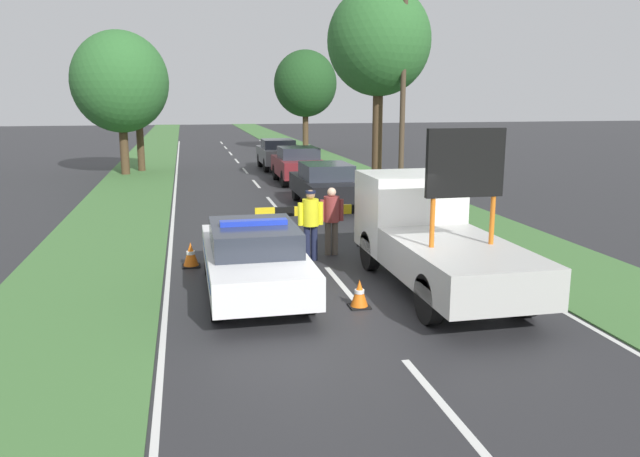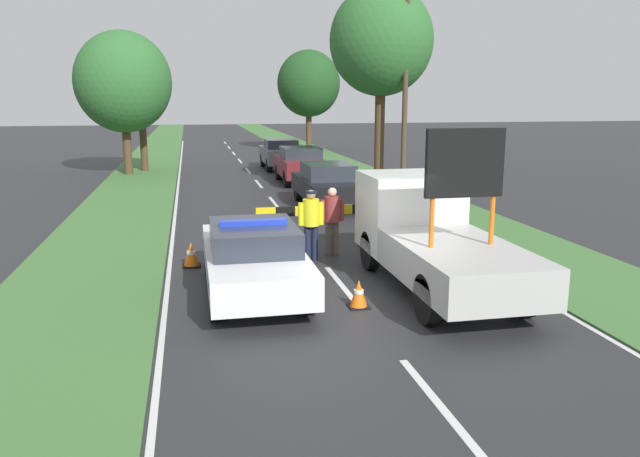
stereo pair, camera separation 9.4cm
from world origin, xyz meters
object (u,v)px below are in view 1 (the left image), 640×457
object	(u,v)px
utility_pole	(403,78)
roadside_tree_mid_right	(379,42)
traffic_cone_centre_front	(191,255)
queued_car_wagon_maroon	(298,164)
roadside_tree_near_right	(305,84)
road_barrier	(313,213)
roadside_tree_mid_left	(120,82)
roadside_tree_near_left	(137,93)
queued_car_suv_grey	(278,153)
queued_car_sedan_black	(325,184)
pedestrian_civilian	(332,216)
police_officer	(311,219)
traffic_cone_near_police	(359,294)
police_car	(254,257)
work_truck	(431,234)

from	to	relation	value
utility_pole	roadside_tree_mid_right	bearing A→B (deg)	108.05
traffic_cone_centre_front	roadside_tree_mid_right	world-z (taller)	roadside_tree_mid_right
queued_car_wagon_maroon	roadside_tree_near_right	size ratio (longest dim) A/B	0.59
roadside_tree_near_right	road_barrier	bearing A→B (deg)	-100.49
roadside_tree_mid_left	roadside_tree_near_left	bearing A→B (deg)	63.29
queued_car_suv_grey	road_barrier	bearing A→B (deg)	84.48
queued_car_sedan_black	queued_car_suv_grey	xyz separation A→B (m)	(0.05, 11.99, 0.05)
pedestrian_civilian	traffic_cone_centre_front	bearing A→B (deg)	-167.51
police_officer	traffic_cone_near_police	distance (m)	3.62
traffic_cone_near_police	queued_car_sedan_black	bearing A→B (deg)	80.62
police_car	road_barrier	xyz separation A→B (m)	(1.89, 3.33, 0.20)
road_barrier	roadside_tree_near_right	xyz separation A→B (m)	(5.45, 29.43, 3.83)
work_truck	traffic_cone_near_police	bearing A→B (deg)	35.31
pedestrian_civilian	queued_car_sedan_black	distance (m)	7.08
traffic_cone_centre_front	work_truck	bearing A→B (deg)	-26.37
traffic_cone_near_police	queued_car_suv_grey	world-z (taller)	queued_car_suv_grey
traffic_cone_centre_front	queued_car_suv_grey	xyz separation A→B (m)	(4.87, 19.32, 0.56)
traffic_cone_centre_front	queued_car_wagon_maroon	size ratio (longest dim) A/B	0.14
queued_car_suv_grey	traffic_cone_near_police	bearing A→B (deg)	85.38
queued_car_wagon_maroon	road_barrier	bearing A→B (deg)	81.63
work_truck	queued_car_suv_grey	bearing A→B (deg)	-86.62
queued_car_wagon_maroon	queued_car_suv_grey	xyz separation A→B (m)	(-0.07, 5.73, -0.01)
work_truck	traffic_cone_centre_front	bearing A→B (deg)	-22.97
traffic_cone_centre_front	roadside_tree_near_left	xyz separation A→B (m)	(-2.29, 19.75, 3.76)
roadside_tree_near_right	traffic_cone_centre_front	bearing A→B (deg)	-105.65
roadside_tree_mid_right	queued_car_suv_grey	bearing A→B (deg)	105.60
police_officer	traffic_cone_centre_front	size ratio (longest dim) A/B	2.97
work_truck	queued_car_wagon_maroon	size ratio (longest dim) A/B	1.32
traffic_cone_near_police	utility_pole	world-z (taller)	utility_pole
queued_car_wagon_maroon	traffic_cone_centre_front	bearing A→B (deg)	70.01
queued_car_suv_grey	utility_pole	size ratio (longest dim) A/B	0.49
queued_car_sedan_black	roadside_tree_mid_right	distance (m)	6.32
roadside_tree_near_left	utility_pole	distance (m)	15.37
roadside_tree_near_right	roadside_tree_mid_left	xyz separation A→B (m)	(-11.55, -12.17, -0.21)
roadside_tree_near_left	roadside_tree_near_right	world-z (taller)	roadside_tree_near_right
traffic_cone_near_police	queued_car_sedan_black	world-z (taller)	queued_car_sedan_black
traffic_cone_near_police	police_car	bearing A→B (deg)	143.27
work_truck	queued_car_sedan_black	distance (m)	9.75
police_officer	queued_car_sedan_black	xyz separation A→B (m)	(2.01, 7.35, -0.22)
traffic_cone_centre_front	roadside_tree_near_right	distance (m)	32.03
traffic_cone_near_police	roadside_tree_mid_left	xyz separation A→B (m)	(-6.01, 21.92, 4.28)
road_barrier	roadside_tree_mid_right	xyz separation A→B (m)	(4.40, 8.76, 5.00)
traffic_cone_centre_front	road_barrier	bearing A→B (deg)	19.73
queued_car_wagon_maroon	roadside_tree_near_left	distance (m)	10.03
work_truck	pedestrian_civilian	xyz separation A→B (m)	(-1.44, 2.81, -0.08)
police_car	queued_car_wagon_maroon	bearing A→B (deg)	82.50
roadside_tree_mid_right	roadside_tree_near_left	bearing A→B (deg)	134.75
traffic_cone_near_police	roadside_tree_mid_right	xyz separation A→B (m)	(4.49, 13.43, 5.66)
roadside_tree_near_left	roadside_tree_mid_right	world-z (taller)	roadside_tree_mid_right
queued_car_wagon_maroon	roadside_tree_near_left	bearing A→B (deg)	-40.45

